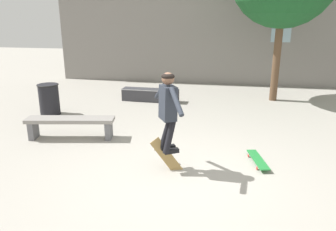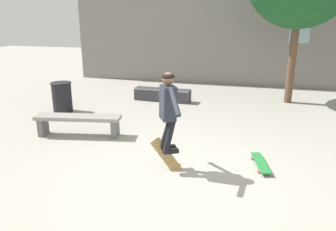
# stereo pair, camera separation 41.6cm
# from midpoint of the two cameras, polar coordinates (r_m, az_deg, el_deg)

# --- Properties ---
(ground_plane) EXTENTS (40.00, 40.00, 0.00)m
(ground_plane) POSITION_cam_midpoint_polar(r_m,az_deg,el_deg) (5.70, 3.90, -10.51)
(ground_plane) COLOR #A39E93
(building_backdrop) EXTENTS (12.94, 0.52, 5.38)m
(building_backdrop) POSITION_cam_midpoint_polar(r_m,az_deg,el_deg) (13.10, 11.33, 14.50)
(building_backdrop) COLOR gray
(building_backdrop) RESTS_ON ground_plane
(park_bench) EXTENTS (1.96, 0.75, 0.48)m
(park_bench) POSITION_cam_midpoint_polar(r_m,az_deg,el_deg) (7.58, -13.87, -0.94)
(park_bench) COLOR gray
(park_bench) RESTS_ON ground_plane
(skate_ledge) EXTENTS (1.81, 0.47, 0.39)m
(skate_ledge) POSITION_cam_midpoint_polar(r_m,az_deg,el_deg) (10.44, 0.17, 3.62)
(skate_ledge) COLOR #38383D
(skate_ledge) RESTS_ON ground_plane
(trash_bin) EXTENTS (0.57, 0.57, 0.85)m
(trash_bin) POSITION_cam_midpoint_polar(r_m,az_deg,el_deg) (9.58, -16.81, 3.16)
(trash_bin) COLOR black
(trash_bin) RESTS_ON ground_plane
(skater) EXTENTS (0.71, 1.14, 1.39)m
(skater) POSITION_cam_midpoint_polar(r_m,az_deg,el_deg) (5.48, 2.19, 1.66)
(skater) COLOR #282D38
(skateboard_flipping) EXTENTS (0.62, 0.18, 0.75)m
(skateboard_flipping) POSITION_cam_midpoint_polar(r_m,az_deg,el_deg) (5.83, 1.98, -7.35)
(skateboard_flipping) COLOR #AD894C
(skateboard_resting) EXTENTS (0.38, 0.90, 0.08)m
(skateboard_resting) POSITION_cam_midpoint_polar(r_m,az_deg,el_deg) (6.29, 17.70, -7.85)
(skateboard_resting) COLOR #237F38
(skateboard_resting) RESTS_ON ground_plane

